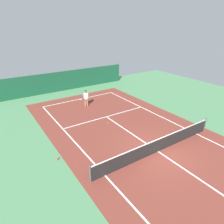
{
  "coord_description": "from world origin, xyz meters",
  "views": [
    {
      "loc": [
        -8.6,
        -7.45,
        7.76
      ],
      "look_at": [
        -0.1,
        5.33,
        0.9
      ],
      "focal_mm": 32.05,
      "sensor_mm": 36.0,
      "label": 1
    }
  ],
  "objects_px": {
    "tennis_ball_near_player": "(125,101)",
    "tennis_ball_by_sideline": "(79,125)",
    "tennis_net": "(159,145)",
    "water_bottle": "(57,159)",
    "tennis_ball_midcourt": "(108,123)",
    "tennis_player": "(86,97)"
  },
  "relations": [
    {
      "from": "tennis_ball_midcourt",
      "to": "tennis_ball_by_sideline",
      "type": "relative_size",
      "value": 1.0
    },
    {
      "from": "tennis_player",
      "to": "tennis_ball_near_player",
      "type": "bearing_deg",
      "value": -164.4
    },
    {
      "from": "tennis_player",
      "to": "tennis_ball_midcourt",
      "type": "bearing_deg",
      "value": 116.91
    },
    {
      "from": "tennis_net",
      "to": "tennis_player",
      "type": "relative_size",
      "value": 6.17
    },
    {
      "from": "tennis_net",
      "to": "tennis_ball_midcourt",
      "type": "xyz_separation_m",
      "value": [
        -0.58,
        5.22,
        -0.48
      ]
    },
    {
      "from": "water_bottle",
      "to": "tennis_ball_near_player",
      "type": "bearing_deg",
      "value": 31.43
    },
    {
      "from": "tennis_ball_near_player",
      "to": "tennis_ball_midcourt",
      "type": "xyz_separation_m",
      "value": [
        -4.33,
        -3.42,
        0.0
      ]
    },
    {
      "from": "tennis_ball_midcourt",
      "to": "water_bottle",
      "type": "bearing_deg",
      "value": -155.04
    },
    {
      "from": "tennis_net",
      "to": "tennis_ball_by_sideline",
      "type": "distance_m",
      "value": 6.9
    },
    {
      "from": "tennis_player",
      "to": "water_bottle",
      "type": "relative_size",
      "value": 6.83
    },
    {
      "from": "tennis_net",
      "to": "water_bottle",
      "type": "distance_m",
      "value": 6.49
    },
    {
      "from": "tennis_ball_by_sideline",
      "to": "water_bottle",
      "type": "distance_m",
      "value": 4.68
    },
    {
      "from": "tennis_ball_near_player",
      "to": "tennis_ball_by_sideline",
      "type": "height_order",
      "value": "same"
    },
    {
      "from": "tennis_player",
      "to": "water_bottle",
      "type": "distance_m",
      "value": 8.88
    },
    {
      "from": "tennis_ball_midcourt",
      "to": "water_bottle",
      "type": "height_order",
      "value": "water_bottle"
    },
    {
      "from": "tennis_ball_by_sideline",
      "to": "tennis_ball_near_player",
      "type": "bearing_deg",
      "value": 19.7
    },
    {
      "from": "tennis_ball_near_player",
      "to": "tennis_ball_by_sideline",
      "type": "distance_m",
      "value": 6.95
    },
    {
      "from": "tennis_player",
      "to": "tennis_ball_by_sideline",
      "type": "relative_size",
      "value": 24.85
    },
    {
      "from": "tennis_net",
      "to": "water_bottle",
      "type": "height_order",
      "value": "tennis_net"
    },
    {
      "from": "tennis_ball_midcourt",
      "to": "tennis_ball_by_sideline",
      "type": "xyz_separation_m",
      "value": [
        -2.22,
        1.07,
        0.0
      ]
    },
    {
      "from": "water_bottle",
      "to": "tennis_ball_by_sideline",
      "type": "bearing_deg",
      "value": 49.03
    },
    {
      "from": "tennis_net",
      "to": "tennis_player",
      "type": "height_order",
      "value": "tennis_player"
    }
  ]
}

